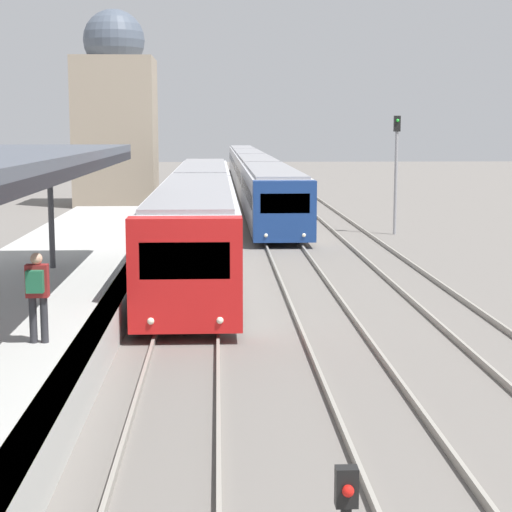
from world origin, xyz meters
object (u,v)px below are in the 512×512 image
object	(u,v)px
train_near	(200,205)
signal_mast_far	(396,161)
person_on_platform	(37,290)
train_far	(252,170)

from	to	relation	value
train_near	signal_mast_far	world-z (taller)	signal_mast_far
person_on_platform	train_near	size ratio (longest dim) A/B	0.05
train_far	signal_mast_far	world-z (taller)	signal_mast_far
train_far	signal_mast_far	distance (m)	28.48
train_near	signal_mast_far	size ratio (longest dim) A/B	6.35
person_on_platform	train_near	world-z (taller)	train_near
person_on_platform	train_far	bearing A→B (deg)	83.33
person_on_platform	signal_mast_far	world-z (taller)	signal_mast_far
train_near	train_far	xyz separation A→B (m)	(3.39, 30.71, -0.06)
person_on_platform	train_near	distance (m)	20.22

